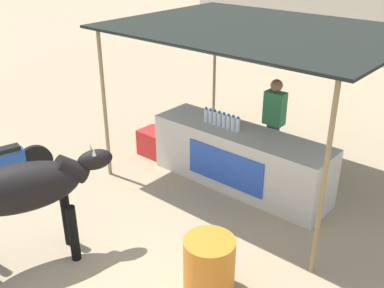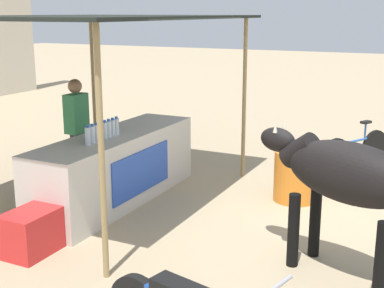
% 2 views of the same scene
% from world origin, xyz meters
% --- Properties ---
extents(ground_plane, '(60.00, 60.00, 0.00)m').
position_xyz_m(ground_plane, '(0.00, 0.00, 0.00)').
color(ground_plane, tan).
extents(stall_counter, '(3.00, 0.82, 0.96)m').
position_xyz_m(stall_counter, '(0.00, 2.20, 0.48)').
color(stall_counter, beige).
rests_on(stall_counter, ground).
extents(stall_awning, '(4.20, 3.20, 2.52)m').
position_xyz_m(stall_awning, '(0.00, 2.50, 2.42)').
color(stall_awning, black).
rests_on(stall_awning, ground).
extents(water_bottle_row, '(0.70, 0.07, 0.25)m').
position_xyz_m(water_bottle_row, '(-0.35, 2.15, 1.07)').
color(water_bottle_row, silver).
rests_on(water_bottle_row, stall_counter).
extents(vendor_behind_counter, '(0.34, 0.22, 1.65)m').
position_xyz_m(vendor_behind_counter, '(0.14, 2.95, 0.85)').
color(vendor_behind_counter, '#383842').
rests_on(vendor_behind_counter, ground).
extents(cooler_box, '(0.60, 0.44, 0.48)m').
position_xyz_m(cooler_box, '(-1.80, 2.10, 0.24)').
color(cooler_box, red).
rests_on(cooler_box, ground).
extents(water_barrel, '(0.59, 0.59, 0.70)m').
position_xyz_m(water_barrel, '(1.13, -0.01, 0.35)').
color(water_barrel, orange).
rests_on(water_barrel, ground).
extents(cow, '(1.04, 1.82, 1.44)m').
position_xyz_m(cow, '(-0.83, -1.00, 1.03)').
color(cow, black).
rests_on(cow, ground).
extents(bicycle_leaning, '(1.49, 0.81, 0.85)m').
position_xyz_m(bicycle_leaning, '(2.80, -0.54, 0.35)').
color(bicycle_leaning, black).
rests_on(bicycle_leaning, ground).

